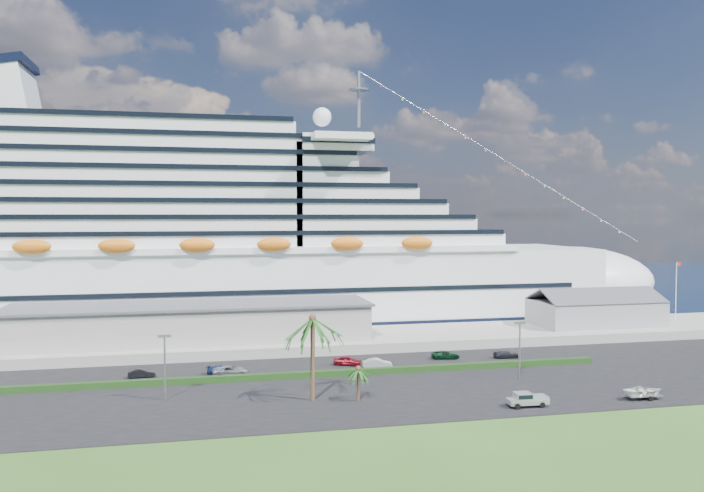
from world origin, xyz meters
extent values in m
plane|color=#32541C|center=(0.00, 0.00, 0.00)|extent=(420.00, 420.00, 0.00)
cube|color=black|center=(0.00, 11.00, 0.06)|extent=(140.00, 38.00, 0.12)
cube|color=gray|center=(0.00, 40.00, 0.90)|extent=(240.00, 20.00, 1.80)
cube|color=#0B1333|center=(0.00, 130.00, 0.01)|extent=(420.00, 160.00, 0.02)
cube|color=silver|center=(-20.00, 64.00, 8.00)|extent=(160.00, 30.00, 16.00)
ellipsoid|color=silver|center=(60.00, 64.00, 8.00)|extent=(40.00, 30.00, 16.00)
cube|color=black|center=(-20.00, 64.00, 1.20)|extent=(164.00, 30.60, 2.40)
cube|color=silver|center=(-32.00, 64.00, 29.60)|extent=(128.00, 26.00, 24.80)
cube|color=silver|center=(2.80, 64.00, 37.40)|extent=(14.00, 38.00, 3.20)
cube|color=silver|center=(-60.00, 64.00, 47.00)|extent=(11.58, 14.00, 11.58)
cylinder|color=gray|center=(10.00, 64.00, 48.00)|extent=(0.70, 0.70, 12.00)
ellipsoid|color=#D06613|center=(-24.00, 48.20, 17.80)|extent=(90.00, 2.40, 2.60)
ellipsoid|color=#D06613|center=(-24.00, 79.80, 17.80)|extent=(90.00, 2.40, 2.60)
cube|color=black|center=(-20.00, 64.00, 8.80)|extent=(144.00, 30.40, 0.90)
cube|color=gray|center=(-25.00, 40.00, 4.80)|extent=(60.00, 14.00, 6.00)
cube|color=#4C4C54|center=(-25.00, 40.00, 7.90)|extent=(61.00, 15.00, 0.40)
cube|color=gray|center=(52.00, 40.00, 4.20)|extent=(24.00, 12.00, 4.80)
cube|color=#4C4C54|center=(52.00, 37.00, 7.80)|extent=(24.00, 6.31, 2.74)
cube|color=#4C4C54|center=(52.00, 43.00, 7.80)|extent=(24.00, 6.31, 2.74)
cylinder|color=silver|center=(70.00, 40.00, 7.80)|extent=(0.16, 0.16, 12.00)
cube|color=red|center=(70.50, 40.00, 13.40)|extent=(1.00, 0.04, 0.70)
cube|color=black|center=(-8.00, 16.00, 0.57)|extent=(88.00, 1.10, 0.90)
cylinder|color=gray|center=(-28.00, 8.00, 4.12)|extent=(0.24, 0.24, 8.00)
cube|color=gray|center=(-28.00, 8.00, 8.22)|extent=(1.60, 0.35, 0.35)
cylinder|color=gray|center=(20.00, 8.00, 4.12)|extent=(0.24, 0.24, 8.00)
cube|color=gray|center=(20.00, 8.00, 8.22)|extent=(1.60, 0.35, 0.35)
cylinder|color=#47301E|center=(-10.00, 4.00, 5.25)|extent=(0.54, 0.54, 10.50)
sphere|color=#47301E|center=(-10.00, 4.00, 10.50)|extent=(0.98, 0.98, 0.98)
cylinder|color=#47301E|center=(-4.50, 2.50, 2.10)|extent=(0.35, 0.35, 4.20)
sphere|color=#47301E|center=(-4.50, 2.50, 4.20)|extent=(0.73, 0.73, 0.73)
imported|color=black|center=(-31.85, 21.23, 0.75)|extent=(3.85, 1.49, 1.25)
imported|color=gray|center=(-19.50, 19.71, 0.83)|extent=(5.12, 2.38, 1.42)
imported|color=navy|center=(-20.43, 20.33, 0.80)|extent=(5.07, 3.27, 1.37)
imported|color=maroon|center=(-1.49, 22.63, 0.85)|extent=(4.64, 3.27, 1.47)
imported|color=silver|center=(2.49, 19.66, 0.85)|extent=(4.62, 2.30, 1.46)
imported|color=black|center=(15.00, 23.97, 0.76)|extent=(4.80, 2.61, 1.28)
imported|color=black|center=(24.77, 22.30, 0.73)|extent=(4.32, 1.96, 1.23)
cylinder|color=black|center=(13.18, -5.31, 0.48)|extent=(0.74, 0.29, 0.73)
cylinder|color=black|center=(13.18, -3.59, 0.48)|extent=(0.74, 0.29, 0.73)
cylinder|color=black|center=(16.37, -5.31, 0.48)|extent=(0.74, 0.29, 0.73)
cylinder|color=black|center=(16.37, -3.59, 0.48)|extent=(0.74, 0.29, 0.73)
cube|color=#B7BBBF|center=(14.91, -4.45, 0.80)|extent=(5.00, 2.07, 0.64)
cube|color=#B7BBBF|center=(16.23, -4.45, 1.17)|extent=(2.27, 1.88, 0.50)
cube|color=#B7BBBF|center=(14.27, -4.45, 1.44)|extent=(2.09, 1.83, 0.86)
cube|color=black|center=(14.27, -4.45, 1.53)|extent=(1.91, 1.87, 0.50)
cube|color=#B7BBBF|center=(12.82, -4.45, 0.98)|extent=(0.91, 1.77, 0.32)
cube|color=gray|center=(30.70, -4.64, 0.65)|extent=(4.49, 1.81, 0.12)
cylinder|color=gray|center=(28.68, -4.64, 0.65)|extent=(2.12, 0.16, 0.08)
cylinder|color=black|center=(31.08, -5.51, 0.43)|extent=(0.62, 0.24, 0.62)
cylinder|color=black|center=(31.08, -3.77, 0.43)|extent=(0.62, 0.24, 0.62)
imported|color=white|center=(30.70, -4.64, 1.21)|extent=(5.02, 3.68, 1.01)
camera|label=1|loc=(-23.74, -79.69, 23.30)|focal=35.00mm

